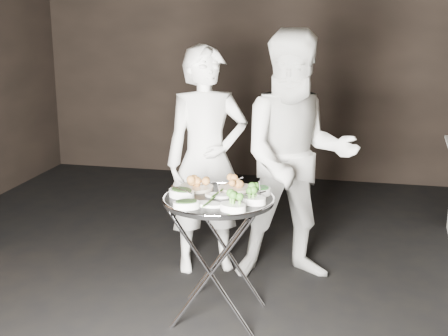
% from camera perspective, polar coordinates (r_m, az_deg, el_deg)
% --- Properties ---
extents(floor, '(6.00, 7.00, 0.05)m').
position_cam_1_polar(floor, '(4.07, 1.08, -14.18)').
color(floor, black).
rests_on(floor, ground).
extents(wall_back, '(6.00, 0.05, 3.00)m').
position_cam_1_polar(wall_back, '(7.07, 7.12, 10.94)').
color(wall_back, black).
rests_on(wall_back, floor).
extents(tray_stand, '(0.53, 0.45, 0.78)m').
position_cam_1_polar(tray_stand, '(3.94, -0.49, -7.75)').
color(tray_stand, silver).
rests_on(tray_stand, floor).
extents(serving_tray, '(0.69, 0.69, 0.04)m').
position_cam_1_polar(serving_tray, '(3.82, -0.50, -2.89)').
color(serving_tray, black).
rests_on(serving_tray, tray_stand).
extents(potato_plate_a, '(0.22, 0.22, 0.08)m').
position_cam_1_polar(potato_plate_a, '(3.99, -2.58, -1.44)').
color(potato_plate_a, beige).
rests_on(potato_plate_a, serving_tray).
extents(potato_plate_b, '(0.21, 0.21, 0.08)m').
position_cam_1_polar(potato_plate_b, '(3.98, 0.99, -1.51)').
color(potato_plate_b, beige).
rests_on(potato_plate_b, serving_tray).
extents(greens_bowl, '(0.12, 0.12, 0.07)m').
position_cam_1_polar(greens_bowl, '(3.88, 3.43, -2.01)').
color(greens_bowl, white).
rests_on(greens_bowl, serving_tray).
extents(asparagus_plate_a, '(0.17, 0.11, 0.03)m').
position_cam_1_polar(asparagus_plate_a, '(3.83, -0.64, -2.45)').
color(asparagus_plate_a, white).
rests_on(asparagus_plate_a, serving_tray).
extents(asparagus_plate_b, '(0.18, 0.11, 0.03)m').
position_cam_1_polar(asparagus_plate_b, '(3.66, -1.39, -3.25)').
color(asparagus_plate_b, white).
rests_on(asparagus_plate_b, serving_tray).
extents(spinach_bowl_a, '(0.20, 0.17, 0.07)m').
position_cam_1_polar(spinach_bowl_a, '(3.83, -3.90, -2.21)').
color(spinach_bowl_a, white).
rests_on(spinach_bowl_a, serving_tray).
extents(spinach_bowl_b, '(0.18, 0.16, 0.06)m').
position_cam_1_polar(spinach_bowl_b, '(3.62, -3.46, -3.27)').
color(spinach_bowl_b, white).
rests_on(spinach_bowl_b, serving_tray).
extents(broccoli_bowl_a, '(0.18, 0.15, 0.07)m').
position_cam_1_polar(broccoli_bowl_a, '(3.71, 2.67, -2.81)').
color(broccoli_bowl_a, white).
rests_on(broccoli_bowl_a, serving_tray).
extents(broccoli_bowl_b, '(0.19, 0.16, 0.07)m').
position_cam_1_polar(broccoli_bowl_b, '(3.57, 0.82, -3.47)').
color(broccoli_bowl_b, white).
rests_on(broccoli_bowl_b, serving_tray).
extents(serving_utensils, '(0.59, 0.44, 0.01)m').
position_cam_1_polar(serving_utensils, '(3.86, -0.03, -1.72)').
color(serving_utensils, silver).
rests_on(serving_utensils, serving_tray).
extents(waiter_left, '(0.72, 0.62, 1.68)m').
position_cam_1_polar(waiter_left, '(4.57, -1.59, 0.68)').
color(waiter_left, silver).
rests_on(waiter_left, floor).
extents(waiter_right, '(1.02, 0.89, 1.80)m').
position_cam_1_polar(waiter_right, '(4.42, 6.66, 0.91)').
color(waiter_right, silver).
rests_on(waiter_right, floor).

